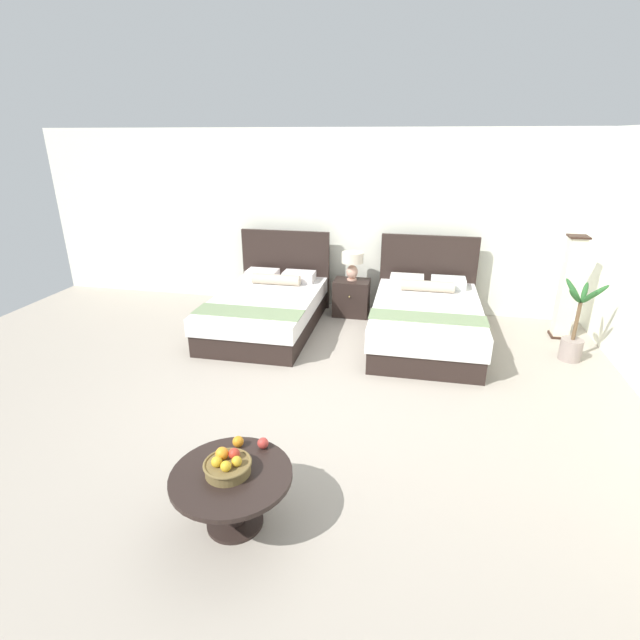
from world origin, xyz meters
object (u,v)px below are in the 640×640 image
bed_near_window (268,308)px  floor_lamp_corner (568,288)px  bed_near_corner (426,319)px  nightstand (351,298)px  loose_apple (263,443)px  fruit_bowl (228,465)px  table_lamp (352,262)px  loose_orange (238,442)px  coffee_table (232,486)px  potted_palm (574,336)px

bed_near_window → floor_lamp_corner: floor_lamp_corner is taller
bed_near_corner → nightstand: (-1.09, 0.76, -0.04)m
bed_near_corner → floor_lamp_corner: size_ratio=1.56×
bed_near_window → loose_apple: (1.01, -3.20, 0.18)m
nightstand → fruit_bowl: 4.26m
table_lamp → floor_lamp_corner: floor_lamp_corner is taller
bed_near_corner → loose_orange: size_ratio=26.13×
bed_near_window → coffee_table: (0.89, -3.51, 0.04)m
bed_near_window → potted_palm: bearing=-3.2°
coffee_table → potted_palm: 4.46m
bed_near_window → table_lamp: bed_near_window is taller
bed_near_window → coffee_table: bed_near_window is taller
coffee_table → fruit_bowl: size_ratio=2.54×
loose_apple → potted_palm: potted_palm is taller
bed_near_corner → loose_apple: 3.40m
fruit_bowl → floor_lamp_corner: floor_lamp_corner is taller
loose_orange → coffee_table: bearing=-78.3°
loose_apple → bed_near_corner: bearing=70.1°
loose_apple → loose_orange: bearing=-173.4°
bed_near_window → coffee_table: bearing=-75.8°
nightstand → loose_orange: (-0.24, -3.97, 0.20)m
bed_near_window → loose_orange: bearing=-75.6°
potted_palm → bed_near_window: bearing=176.8°
fruit_bowl → floor_lamp_corner: bearing=52.5°
floor_lamp_corner → potted_palm: floor_lamp_corner is taller
loose_orange → potted_palm: potted_palm is taller
bed_near_window → table_lamp: (1.07, 0.77, 0.53)m
potted_palm → fruit_bowl: bearing=-132.7°
table_lamp → loose_apple: (-0.06, -3.97, -0.35)m
floor_lamp_corner → potted_palm: bearing=-94.5°
bed_near_corner → nightstand: bed_near_corner is taller
table_lamp → loose_apple: 3.99m
fruit_bowl → loose_orange: 0.29m
bed_near_corner → nightstand: size_ratio=3.96×
fruit_bowl → loose_apple: bearing=64.3°
fruit_bowl → floor_lamp_corner: size_ratio=0.24×
nightstand → coffee_table: size_ratio=0.66×
floor_lamp_corner → loose_orange: bearing=-129.9°
loose_orange → potted_palm: (3.07, 3.00, -0.16)m
table_lamp → coffee_table: bearing=-92.4°
table_lamp → fruit_bowl: size_ratio=1.28×
table_lamp → fruit_bowl: bearing=-92.8°
table_lamp → floor_lamp_corner: 2.90m
bed_near_window → loose_orange: 3.33m
bed_near_window → potted_palm: bed_near_window is taller
loose_apple → bed_near_window: bearing=107.5°
loose_orange → floor_lamp_corner: (3.12, 3.74, 0.21)m
bed_near_corner → floor_lamp_corner: (1.79, 0.52, 0.38)m
bed_near_window → loose_orange: size_ratio=26.28×
loose_apple → loose_orange: (-0.18, -0.02, 0.00)m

